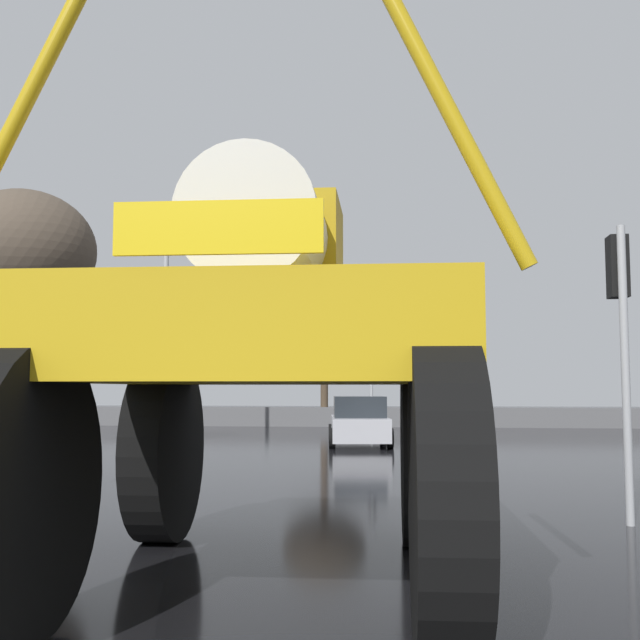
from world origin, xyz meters
TOP-DOWN VIEW (x-y plane):
  - ground_plane at (0.00, 18.00)m, footprint 120.00×120.00m
  - oversize_sprayer at (-0.22, 5.18)m, footprint 4.23×5.84m
  - sedan_ahead at (-0.49, 22.62)m, footprint 2.23×4.26m
  - traffic_signal_near_right at (3.89, 8.81)m, footprint 0.24×0.54m
  - traffic_signal_far_left at (-0.34, 27.72)m, footprint 0.24×0.55m
  - streetlight_far_left at (-7.80, 26.32)m, footprint 1.93×0.24m
  - bare_tree_left at (-9.92, 19.21)m, footprint 4.12×4.12m
  - bare_tree_far_center at (-2.89, 34.69)m, footprint 3.87×3.87m
  - roadside_barrier at (0.00, 34.42)m, footprint 28.35×0.24m

SIDE VIEW (x-z plane):
  - ground_plane at x=0.00m, z-range 0.00..0.00m
  - roadside_barrier at x=0.00m, z-range 0.00..0.90m
  - sedan_ahead at x=-0.49m, z-range -0.05..1.47m
  - oversize_sprayer at x=-0.22m, z-range -0.40..4.27m
  - traffic_signal_far_left at x=-0.34m, z-range 0.74..3.98m
  - traffic_signal_near_right at x=3.89m, z-range 0.90..4.81m
  - streetlight_far_left at x=-7.80m, z-range 0.45..8.47m
  - bare_tree_far_center at x=-2.89m, z-range 1.92..9.14m
  - bare_tree_left at x=-9.92m, z-range 1.94..9.40m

